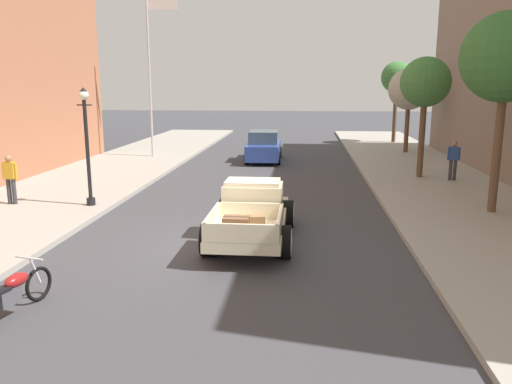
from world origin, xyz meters
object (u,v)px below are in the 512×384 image
(street_tree_second, at_px, (425,83))
(motorcycle_parked, at_px, (9,293))
(hotrod_truck_cream, at_px, (253,211))
(pedestrian_sidewalk_right, at_px, (453,158))
(pedestrian_sidewalk_left, at_px, (10,176))
(street_tree_nearest, at_px, (506,58))
(car_background_blue, at_px, (264,147))
(street_lamp_near, at_px, (87,138))
(street_tree_farthest, at_px, (397,78))
(flagpole, at_px, (153,53))
(street_tree_third, at_px, (409,89))

(street_tree_second, bearing_deg, motorcycle_parked, -125.52)
(hotrod_truck_cream, relative_size, pedestrian_sidewalk_right, 3.00)
(pedestrian_sidewalk_left, bearing_deg, motorcycle_parked, -59.49)
(hotrod_truck_cream, relative_size, street_tree_nearest, 0.82)
(car_background_blue, distance_m, street_tree_nearest, 14.36)
(car_background_blue, relative_size, street_lamp_near, 1.13)
(car_background_blue, relative_size, street_tree_nearest, 0.71)
(hotrod_truck_cream, height_order, street_tree_farthest, street_tree_farthest)
(street_lamp_near, relative_size, street_tree_second, 0.76)
(pedestrian_sidewalk_left, relative_size, street_lamp_near, 0.43)
(street_lamp_near, relative_size, street_tree_farthest, 0.70)
(motorcycle_parked, xyz_separation_m, pedestrian_sidewalk_left, (-4.55, 7.73, 0.64))
(street_tree_nearest, height_order, street_tree_farthest, street_tree_nearest)
(street_lamp_near, bearing_deg, motorcycle_parked, -76.65)
(motorcycle_parked, height_order, street_tree_nearest, street_tree_nearest)
(motorcycle_parked, xyz_separation_m, flagpole, (-3.07, 19.59, 5.33))
(pedestrian_sidewalk_right, bearing_deg, street_lamp_near, -156.48)
(car_background_blue, relative_size, pedestrian_sidewalk_left, 2.63)
(pedestrian_sidewalk_right, bearing_deg, street_tree_third, 91.04)
(pedestrian_sidewalk_left, bearing_deg, hotrod_truck_cream, -17.00)
(hotrod_truck_cream, distance_m, street_tree_second, 11.63)
(hotrod_truck_cream, relative_size, motorcycle_parked, 2.38)
(street_tree_second, xyz_separation_m, street_tree_farthest, (1.21, 13.87, 0.40))
(motorcycle_parked, distance_m, street_tree_farthest, 30.65)
(street_lamp_near, relative_size, street_tree_nearest, 0.63)
(street_lamp_near, xyz_separation_m, flagpole, (-1.22, 11.78, 3.39))
(street_lamp_near, distance_m, flagpole, 12.31)
(pedestrian_sidewalk_right, distance_m, street_tree_nearest, 6.58)
(pedestrian_sidewalk_right, bearing_deg, street_tree_nearest, -92.96)
(flagpole, bearing_deg, street_tree_nearest, -38.83)
(motorcycle_parked, relative_size, street_tree_nearest, 0.34)
(hotrod_truck_cream, bearing_deg, street_lamp_near, 155.02)
(flagpole, distance_m, street_tree_farthest, 16.87)
(pedestrian_sidewalk_right, distance_m, street_tree_third, 9.58)
(hotrod_truck_cream, distance_m, motorcycle_parked, 6.44)
(hotrod_truck_cream, relative_size, car_background_blue, 1.14)
(flagpole, xyz_separation_m, street_tree_farthest, (14.48, 8.56, -1.23))
(motorcycle_parked, height_order, street_tree_farthest, street_tree_farthest)
(hotrod_truck_cream, xyz_separation_m, motorcycle_parked, (-3.83, -5.17, -0.31))
(street_lamp_near, height_order, street_tree_second, street_tree_second)
(pedestrian_sidewalk_right, distance_m, street_tree_second, 3.35)
(pedestrian_sidewalk_right, height_order, flagpole, flagpole)
(street_tree_second, relative_size, street_tree_farthest, 0.92)
(motorcycle_parked, distance_m, street_lamp_near, 8.26)
(hotrod_truck_cream, height_order, motorcycle_parked, hotrod_truck_cream)
(motorcycle_parked, bearing_deg, pedestrian_sidewalk_left, 120.51)
(pedestrian_sidewalk_right, height_order, street_tree_farthest, street_tree_farthest)
(hotrod_truck_cream, relative_size, flagpole, 0.54)
(street_tree_second, bearing_deg, street_tree_nearest, -81.53)
(street_tree_third, xyz_separation_m, street_tree_farthest, (0.19, 5.39, 0.72))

